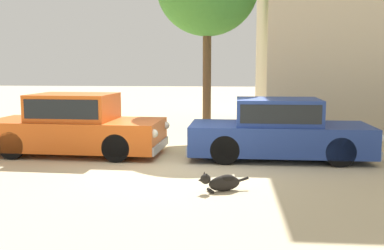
% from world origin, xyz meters
% --- Properties ---
extents(ground_plane, '(80.00, 80.00, 0.00)m').
position_xyz_m(ground_plane, '(0.00, 0.00, 0.00)').
color(ground_plane, '#CCB78E').
extents(parked_sedan_nearest, '(4.49, 2.01, 1.52)m').
position_xyz_m(parked_sedan_nearest, '(-2.69, 1.22, 0.74)').
color(parked_sedan_nearest, '#D15619').
rests_on(parked_sedan_nearest, ground_plane).
extents(parked_sedan_second, '(4.37, 1.80, 1.44)m').
position_xyz_m(parked_sedan_second, '(2.32, 1.07, 0.71)').
color(parked_sedan_second, navy).
rests_on(parked_sedan_second, ground_plane).
extents(stray_dog_spotted, '(0.91, 0.47, 0.37)m').
position_xyz_m(stray_dog_spotted, '(1.04, -1.91, 0.17)').
color(stray_dog_spotted, black).
rests_on(stray_dog_spotted, ground_plane).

